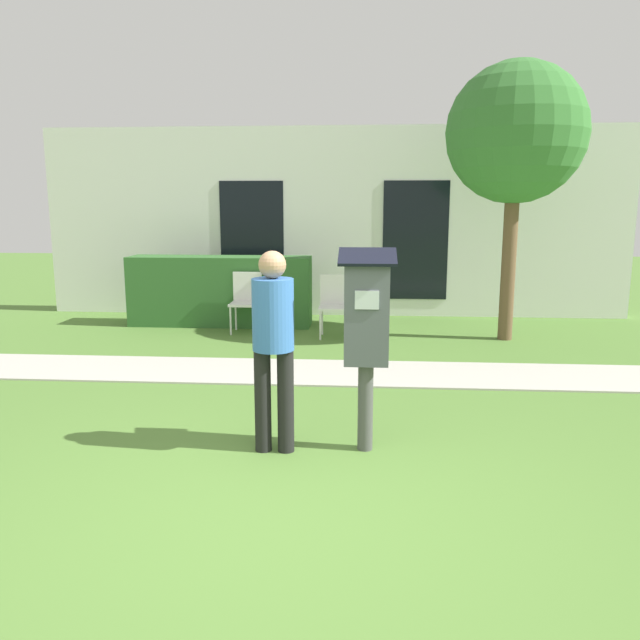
% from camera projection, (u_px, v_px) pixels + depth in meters
% --- Properties ---
extents(ground_plane, '(40.00, 40.00, 0.00)m').
position_uv_depth(ground_plane, '(271.00, 516.00, 3.90)').
color(ground_plane, '#517A33').
extents(sidewalk, '(12.00, 1.10, 0.02)m').
position_uv_depth(sidewalk, '(315.00, 372.00, 7.19)').
color(sidewalk, '#B7B2A8').
rests_on(sidewalk, ground).
extents(building_facade, '(10.00, 0.26, 3.20)m').
position_uv_depth(building_facade, '(333.00, 223.00, 10.73)').
color(building_facade, white).
rests_on(building_facade, ground).
extents(parking_meter, '(0.44, 0.31, 1.59)m').
position_uv_depth(parking_meter, '(367.00, 324.00, 4.78)').
color(parking_meter, '#4C4C4C').
rests_on(parking_meter, ground).
extents(person_standing, '(0.32, 0.32, 1.58)m').
position_uv_depth(person_standing, '(273.00, 336.00, 4.77)').
color(person_standing, black).
rests_on(person_standing, ground).
extents(outdoor_chair_left, '(0.44, 0.44, 0.90)m').
position_uv_depth(outdoor_chair_left, '(246.00, 297.00, 9.42)').
color(outdoor_chair_left, white).
rests_on(outdoor_chair_left, ground).
extents(outdoor_chair_middle, '(0.44, 0.44, 0.90)m').
position_uv_depth(outdoor_chair_middle, '(335.00, 301.00, 9.08)').
color(outdoor_chair_middle, white).
rests_on(outdoor_chair_middle, ground).
extents(hedge_row, '(2.88, 0.60, 1.10)m').
position_uv_depth(hedge_row, '(220.00, 291.00, 9.93)').
color(hedge_row, '#33662D').
rests_on(hedge_row, ground).
extents(tree, '(1.90, 1.90, 3.82)m').
position_uv_depth(tree, '(516.00, 135.00, 8.45)').
color(tree, brown).
rests_on(tree, ground).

